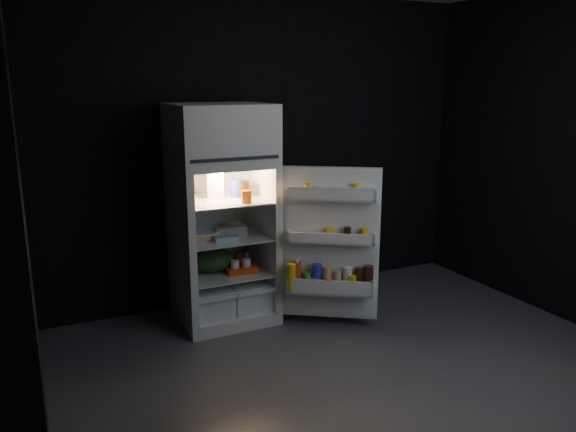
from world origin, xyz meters
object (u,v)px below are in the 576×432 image
milk_jug (216,183)px  egg_carton (231,231)px  refrigerator (221,207)px  fridge_door (331,248)px  yogurt_tray (242,270)px

milk_jug → egg_carton: 0.41m
refrigerator → fridge_door: size_ratio=1.46×
yogurt_tray → fridge_door: bearing=-32.5°
fridge_door → milk_jug: fridge_door is taller
egg_carton → yogurt_tray: size_ratio=1.02×
milk_jug → fridge_door: bearing=-20.2°
yogurt_tray → milk_jug: bearing=125.2°
refrigerator → fridge_door: bearing=-40.1°
fridge_door → yogurt_tray: (-0.59, 0.42, -0.22)m
fridge_door → milk_jug: (-0.72, 0.63, 0.47)m
fridge_door → milk_jug: 1.07m
fridge_door → egg_carton: (-0.64, 0.53, 0.09)m
yogurt_tray → refrigerator: bearing=127.1°
milk_jug → yogurt_tray: 0.74m
refrigerator → egg_carton: bearing=-46.4°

